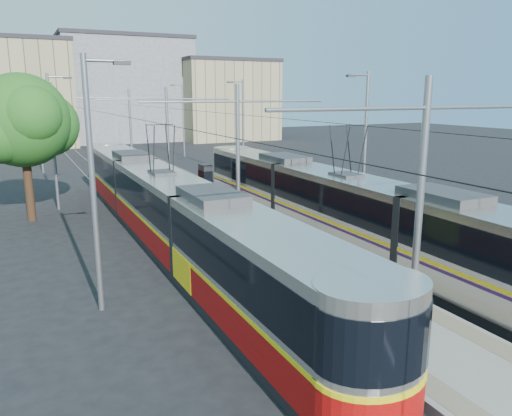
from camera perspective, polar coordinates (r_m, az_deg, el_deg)
ground at (r=18.06m, az=8.42°, el=-9.50°), size 160.00×160.00×0.00m
platform at (r=32.87m, az=-8.36°, el=1.02°), size 4.00×50.00×0.30m
tactile_strip_left at (r=32.45m, az=-10.81°, el=1.05°), size 0.70×50.00×0.01m
tactile_strip_right at (r=33.29m, az=-5.99°, el=1.51°), size 0.70×50.00×0.01m
rails at (r=32.89m, az=-8.35°, el=0.79°), size 8.71×70.00×0.03m
track_arrow at (r=14.04m, az=2.85°, el=-16.24°), size 1.20×5.00×0.01m
tram_left at (r=23.53m, az=-10.54°, el=0.08°), size 2.43×32.09×5.50m
tram_right at (r=22.81m, az=10.12°, el=0.09°), size 2.43×28.18×5.50m
catenary at (r=29.56m, az=-6.95°, el=8.32°), size 9.20×70.00×7.00m
street_lamps at (r=36.12m, az=-10.51°, el=8.47°), size 15.18×38.22×8.00m
shelter at (r=32.06m, az=-5.80°, el=3.14°), size 0.65×1.01×2.17m
tree at (r=29.74m, az=-24.54°, el=8.94°), size 5.47×5.06×7.95m
building_left at (r=73.74m, az=-26.71°, el=11.61°), size 16.32×12.24×13.77m
building_centre at (r=79.27m, az=-14.85°, el=12.98°), size 18.36×14.28×15.00m
building_right at (r=77.58m, az=-3.46°, el=12.24°), size 14.28×10.20×11.91m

